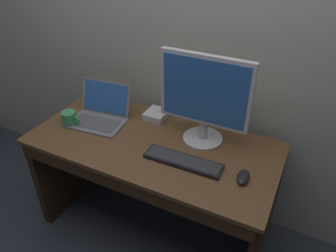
# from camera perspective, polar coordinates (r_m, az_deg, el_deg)

# --- Properties ---
(ground_plane) EXTENTS (14.00, 14.00, 0.00)m
(ground_plane) POSITION_cam_1_polar(r_m,az_deg,el_deg) (2.41, -2.26, -17.24)
(ground_plane) COLOR #2D333D
(back_wall) EXTENTS (4.97, 0.04, 2.83)m
(back_wall) POSITION_cam_1_polar(r_m,az_deg,el_deg) (1.96, 3.05, 20.23)
(back_wall) COLOR #9EA093
(back_wall) RESTS_ON ground
(desk) EXTENTS (1.46, 0.70, 0.74)m
(desk) POSITION_cam_1_polar(r_m,az_deg,el_deg) (2.04, -2.74, -8.59)
(desk) COLOR brown
(desk) RESTS_ON ground
(laptop_space_gray) EXTENTS (0.38, 0.33, 0.22)m
(laptop_space_gray) POSITION_cam_1_polar(r_m,az_deg,el_deg) (2.11, -11.94, 2.40)
(laptop_space_gray) COLOR slate
(laptop_space_gray) RESTS_ON desk
(external_monitor) EXTENTS (0.51, 0.23, 0.53)m
(external_monitor) POSITION_cam_1_polar(r_m,az_deg,el_deg) (1.75, 6.50, 5.16)
(external_monitor) COLOR #B7B7BC
(external_monitor) RESTS_ON desk
(wired_keyboard) EXTENTS (0.43, 0.12, 0.02)m
(wired_keyboard) POSITION_cam_1_polar(r_m,az_deg,el_deg) (1.73, 2.69, -6.22)
(wired_keyboard) COLOR black
(wired_keyboard) RESTS_ON desk
(computer_mouse) EXTENTS (0.07, 0.12, 0.04)m
(computer_mouse) POSITION_cam_1_polar(r_m,az_deg,el_deg) (1.67, 13.16, -8.76)
(computer_mouse) COLOR black
(computer_mouse) RESTS_ON desk
(external_drive_box) EXTENTS (0.13, 0.15, 0.04)m
(external_drive_box) POSITION_cam_1_polar(r_m,az_deg,el_deg) (2.10, -2.05, 2.03)
(external_drive_box) COLOR silver
(external_drive_box) RESTS_ON desk
(coffee_mug) EXTENTS (0.13, 0.09, 0.09)m
(coffee_mug) POSITION_cam_1_polar(r_m,az_deg,el_deg) (2.11, -17.04, 1.27)
(coffee_mug) COLOR #388E56
(coffee_mug) RESTS_ON desk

